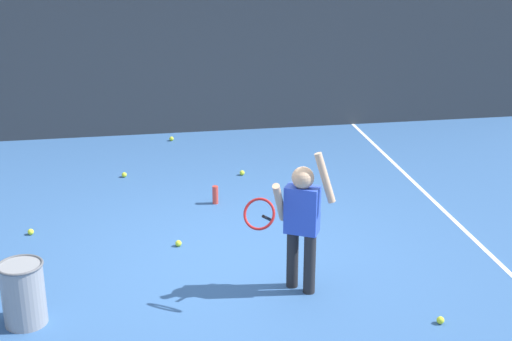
{
  "coord_description": "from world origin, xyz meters",
  "views": [
    {
      "loc": [
        -0.92,
        -6.64,
        3.37
      ],
      "look_at": [
        0.26,
        0.25,
        0.85
      ],
      "focal_mm": 51.79,
      "sensor_mm": 36.0,
      "label": 1
    }
  ],
  "objects_px": {
    "tennis_player": "(300,218)",
    "tennis_ball_5": "(31,232)",
    "ball_hopper": "(23,293)",
    "tennis_ball_3": "(242,173)",
    "water_bottle": "(215,195)",
    "tennis_ball_2": "(440,320)",
    "tennis_ball_7": "(178,243)",
    "tennis_ball_8": "(171,139)",
    "tennis_ball_1": "(124,175)"
  },
  "relations": [
    {
      "from": "tennis_player",
      "to": "tennis_ball_5",
      "type": "xyz_separation_m",
      "value": [
        -2.59,
        1.68,
        -0.69
      ]
    },
    {
      "from": "ball_hopper",
      "to": "tennis_ball_3",
      "type": "distance_m",
      "value": 4.08
    },
    {
      "from": "tennis_player",
      "to": "tennis_ball_3",
      "type": "relative_size",
      "value": 20.46
    },
    {
      "from": "ball_hopper",
      "to": "water_bottle",
      "type": "distance_m",
      "value": 3.07
    },
    {
      "from": "tennis_ball_2",
      "to": "ball_hopper",
      "type": "bearing_deg",
      "value": 170.08
    },
    {
      "from": "tennis_ball_2",
      "to": "tennis_ball_7",
      "type": "distance_m",
      "value": 2.83
    },
    {
      "from": "tennis_player",
      "to": "tennis_ball_7",
      "type": "relative_size",
      "value": 20.46
    },
    {
      "from": "tennis_ball_7",
      "to": "tennis_ball_8",
      "type": "bearing_deg",
      "value": 87.58
    },
    {
      "from": "tennis_ball_2",
      "to": "tennis_ball_8",
      "type": "bearing_deg",
      "value": 109.12
    },
    {
      "from": "tennis_ball_7",
      "to": "tennis_ball_1",
      "type": "bearing_deg",
      "value": 104.08
    },
    {
      "from": "tennis_ball_5",
      "to": "ball_hopper",
      "type": "bearing_deg",
      "value": -84.71
    },
    {
      "from": "water_bottle",
      "to": "tennis_ball_8",
      "type": "bearing_deg",
      "value": 97.99
    },
    {
      "from": "tennis_ball_1",
      "to": "tennis_ball_5",
      "type": "distance_m",
      "value": 1.93
    },
    {
      "from": "tennis_ball_1",
      "to": "tennis_ball_2",
      "type": "height_order",
      "value": "same"
    },
    {
      "from": "tennis_player",
      "to": "tennis_ball_5",
      "type": "height_order",
      "value": "tennis_player"
    },
    {
      "from": "tennis_ball_1",
      "to": "tennis_ball_3",
      "type": "bearing_deg",
      "value": -6.93
    },
    {
      "from": "tennis_ball_2",
      "to": "tennis_ball_3",
      "type": "bearing_deg",
      "value": 105.84
    },
    {
      "from": "water_bottle",
      "to": "tennis_ball_2",
      "type": "xyz_separation_m",
      "value": [
        1.58,
        -3.0,
        -0.08
      ]
    },
    {
      "from": "ball_hopper",
      "to": "tennis_ball_7",
      "type": "xyz_separation_m",
      "value": [
        1.39,
        1.29,
        -0.26
      ]
    },
    {
      "from": "water_bottle",
      "to": "tennis_ball_7",
      "type": "relative_size",
      "value": 3.33
    },
    {
      "from": "tennis_player",
      "to": "tennis_ball_8",
      "type": "relative_size",
      "value": 20.46
    },
    {
      "from": "tennis_ball_3",
      "to": "ball_hopper",
      "type": "bearing_deg",
      "value": -125.59
    },
    {
      "from": "tennis_ball_1",
      "to": "tennis_ball_7",
      "type": "height_order",
      "value": "same"
    },
    {
      "from": "ball_hopper",
      "to": "tennis_ball_7",
      "type": "relative_size",
      "value": 8.52
    },
    {
      "from": "tennis_ball_7",
      "to": "tennis_ball_8",
      "type": "height_order",
      "value": "same"
    },
    {
      "from": "tennis_ball_1",
      "to": "tennis_ball_2",
      "type": "distance_m",
      "value": 4.89
    },
    {
      "from": "tennis_ball_8",
      "to": "tennis_ball_1",
      "type": "bearing_deg",
      "value": -115.5
    },
    {
      "from": "water_bottle",
      "to": "tennis_ball_3",
      "type": "xyz_separation_m",
      "value": [
        0.46,
        0.92,
        -0.08
      ]
    },
    {
      "from": "tennis_ball_1",
      "to": "tennis_ball_5",
      "type": "height_order",
      "value": "same"
    },
    {
      "from": "tennis_ball_5",
      "to": "tennis_ball_8",
      "type": "xyz_separation_m",
      "value": [
        1.71,
        3.14,
        0.0
      ]
    },
    {
      "from": "tennis_player",
      "to": "tennis_ball_8",
      "type": "distance_m",
      "value": 4.95
    },
    {
      "from": "tennis_ball_3",
      "to": "tennis_ball_8",
      "type": "xyz_separation_m",
      "value": [
        -0.83,
        1.68,
        0.0
      ]
    },
    {
      "from": "tennis_player",
      "to": "ball_hopper",
      "type": "height_order",
      "value": "tennis_player"
    },
    {
      "from": "water_bottle",
      "to": "tennis_ball_5",
      "type": "height_order",
      "value": "water_bottle"
    },
    {
      "from": "tennis_ball_1",
      "to": "tennis_ball_2",
      "type": "xyz_separation_m",
      "value": [
        2.65,
        -4.11,
        0.0
      ]
    },
    {
      "from": "tennis_ball_5",
      "to": "tennis_player",
      "type": "bearing_deg",
      "value": -32.88
    },
    {
      "from": "tennis_ball_2",
      "to": "tennis_ball_5",
      "type": "bearing_deg",
      "value": 146.09
    },
    {
      "from": "water_bottle",
      "to": "tennis_ball_2",
      "type": "distance_m",
      "value": 3.39
    },
    {
      "from": "ball_hopper",
      "to": "tennis_ball_5",
      "type": "relative_size",
      "value": 8.52
    },
    {
      "from": "ball_hopper",
      "to": "tennis_ball_8",
      "type": "distance_m",
      "value": 5.23
    },
    {
      "from": "tennis_ball_7",
      "to": "tennis_player",
      "type": "bearing_deg",
      "value": -47.2
    },
    {
      "from": "tennis_player",
      "to": "tennis_ball_8",
      "type": "xyz_separation_m",
      "value": [
        -0.88,
        4.82,
        -0.69
      ]
    },
    {
      "from": "tennis_ball_2",
      "to": "tennis_ball_1",
      "type": "bearing_deg",
      "value": 122.83
    },
    {
      "from": "tennis_ball_5",
      "to": "tennis_ball_7",
      "type": "height_order",
      "value": "same"
    },
    {
      "from": "ball_hopper",
      "to": "tennis_ball_5",
      "type": "xyz_separation_m",
      "value": [
        -0.17,
        1.85,
        -0.26
      ]
    },
    {
      "from": "tennis_ball_2",
      "to": "tennis_ball_8",
      "type": "xyz_separation_m",
      "value": [
        -1.94,
        5.6,
        0.0
      ]
    },
    {
      "from": "tennis_ball_2",
      "to": "tennis_player",
      "type": "bearing_deg",
      "value": 143.67
    },
    {
      "from": "tennis_ball_1",
      "to": "tennis_ball_2",
      "type": "relative_size",
      "value": 1.0
    },
    {
      "from": "tennis_ball_1",
      "to": "tennis_ball_5",
      "type": "xyz_separation_m",
      "value": [
        -1.0,
        -1.65,
        0.0
      ]
    },
    {
      "from": "tennis_ball_2",
      "to": "tennis_ball_7",
      "type": "xyz_separation_m",
      "value": [
        -2.1,
        1.9,
        0.0
      ]
    }
  ]
}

